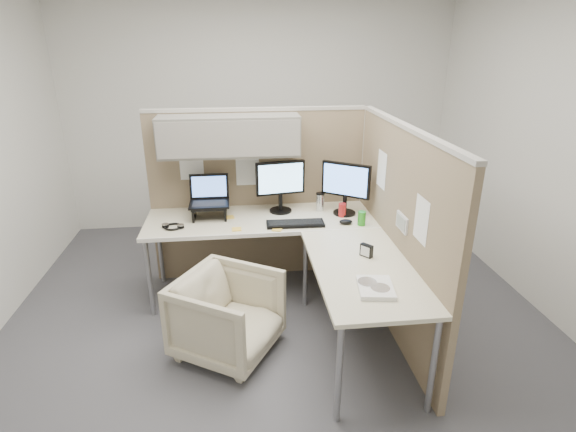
{
  "coord_description": "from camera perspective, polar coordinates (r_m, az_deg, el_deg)",
  "views": [
    {
      "loc": [
        -0.29,
        -3.12,
        2.18
      ],
      "look_at": [
        0.1,
        0.25,
        0.85
      ],
      "focal_mm": 28.0,
      "sensor_mm": 36.0,
      "label": 1
    }
  ],
  "objects": [
    {
      "name": "monitor_left",
      "position": [
        3.99,
        -0.97,
        4.28
      ],
      "size": [
        0.44,
        0.2,
        0.47
      ],
      "rotation": [
        0.0,
        0.0,
        0.16
      ],
      "color": "black",
      "rests_on": "desk"
    },
    {
      "name": "sticky_note_c",
      "position": [
        3.96,
        -7.42,
        -0.15
      ],
      "size": [
        0.09,
        0.09,
        0.01
      ],
      "primitive_type": "cube",
      "rotation": [
        0.0,
        0.0,
        0.15
      ],
      "color": "yellow",
      "rests_on": "desk"
    },
    {
      "name": "sticky_note_a",
      "position": [
        3.71,
        -6.53,
        -1.67
      ],
      "size": [
        0.08,
        0.08,
        0.01
      ],
      "primitive_type": "cube",
      "rotation": [
        0.0,
        0.0,
        0.04
      ],
      "color": "yellow",
      "rests_on": "desk"
    },
    {
      "name": "ground",
      "position": [
        3.82,
        -1.08,
        -13.43
      ],
      "size": [
        4.5,
        4.5,
        0.0
      ],
      "primitive_type": "plane",
      "color": "#46454B",
      "rests_on": "ground"
    },
    {
      "name": "headphones",
      "position": [
        3.84,
        -14.39,
        -1.3
      ],
      "size": [
        0.18,
        0.18,
        0.03
      ],
      "rotation": [
        0.0,
        0.0,
        -0.24
      ],
      "color": "black",
      "rests_on": "desk"
    },
    {
      "name": "paper_stack",
      "position": [
        2.88,
        11.04,
        -8.9
      ],
      "size": [
        0.25,
        0.3,
        0.03
      ],
      "rotation": [
        0.0,
        0.0,
        -0.15
      ],
      "color": "white",
      "rests_on": "desk"
    },
    {
      "name": "soda_can_green",
      "position": [
        3.81,
        9.34,
        -0.29
      ],
      "size": [
        0.07,
        0.07,
        0.12
      ],
      "primitive_type": "cylinder",
      "color": "#268C1E",
      "rests_on": "desk"
    },
    {
      "name": "monitor_right",
      "position": [
        3.96,
        7.32,
        4.01
      ],
      "size": [
        0.38,
        0.28,
        0.47
      ],
      "rotation": [
        0.0,
        0.0,
        -0.61
      ],
      "color": "black",
      "rests_on": "desk"
    },
    {
      "name": "soda_can_silver",
      "position": [
        3.97,
        6.9,
        0.76
      ],
      "size": [
        0.07,
        0.07,
        0.12
      ],
      "primitive_type": "cylinder",
      "color": "#B21E1E",
      "rests_on": "desk"
    },
    {
      "name": "keyboard",
      "position": [
        3.77,
        0.93,
        -0.98
      ],
      "size": [
        0.49,
        0.17,
        0.02
      ],
      "primitive_type": "cube",
      "rotation": [
        0.0,
        0.0,
        -0.02
      ],
      "color": "black",
      "rests_on": "desk"
    },
    {
      "name": "partition_back",
      "position": [
        4.09,
        -5.38,
        6.0
      ],
      "size": [
        2.0,
        0.36,
        1.63
      ],
      "color": "#89745A",
      "rests_on": "ground"
    },
    {
      "name": "desk",
      "position": [
        3.6,
        0.62,
        -3.12
      ],
      "size": [
        2.0,
        1.98,
        0.73
      ],
      "color": "beige",
      "rests_on": "ground"
    },
    {
      "name": "office_chair",
      "position": [
        3.37,
        -7.69,
        -11.95
      ],
      "size": [
        0.87,
        0.88,
        0.68
      ],
      "primitive_type": "imported",
      "rotation": [
        0.0,
        0.0,
        1.02
      ],
      "color": "beige",
      "rests_on": "ground"
    },
    {
      "name": "mouse",
      "position": [
        3.82,
        7.36,
        -0.73
      ],
      "size": [
        0.11,
        0.07,
        0.04
      ],
      "primitive_type": "ellipsoid",
      "rotation": [
        0.0,
        0.0,
        -0.02
      ],
      "color": "black",
      "rests_on": "desk"
    },
    {
      "name": "laptop_station",
      "position": [
        3.97,
        -9.95,
        1.76
      ],
      "size": [
        0.34,
        0.29,
        0.36
      ],
      "color": "black",
      "rests_on": "desk"
    },
    {
      "name": "travel_mug",
      "position": [
        4.09,
        4.1,
        1.83
      ],
      "size": [
        0.08,
        0.08,
        0.17
      ],
      "color": "silver",
      "rests_on": "desk"
    },
    {
      "name": "sticky_note_b",
      "position": [
        3.68,
        -1.38,
        -1.71
      ],
      "size": [
        0.09,
        0.09,
        0.01
      ],
      "primitive_type": "cube",
      "rotation": [
        0.0,
        0.0,
        -0.29
      ],
      "color": "yellow",
      "rests_on": "desk"
    },
    {
      "name": "desk_clock",
      "position": [
        3.27,
        9.93,
        -4.35
      ],
      "size": [
        0.09,
        0.09,
        0.09
      ],
      "rotation": [
        0.0,
        0.0,
        -0.88
      ],
      "color": "black",
      "rests_on": "desk"
    },
    {
      "name": "partition_right",
      "position": [
        3.55,
        13.56,
        -1.79
      ],
      "size": [
        0.07,
        2.03,
        1.63
      ],
      "color": "#89745A",
      "rests_on": "ground"
    }
  ]
}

